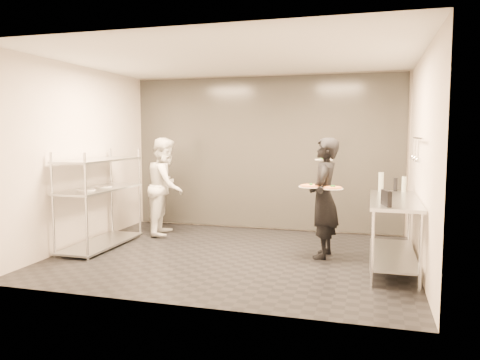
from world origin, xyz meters
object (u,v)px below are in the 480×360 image
(prep_counter, at_px, (394,221))
(bottle_green, at_px, (381,182))
(salad_plate, at_px, (324,158))
(bottle_dark, at_px, (396,184))
(pass_rack, at_px, (100,197))
(bottle_clear, at_px, (404,184))
(chef, at_px, (166,186))
(pizza_plate_near, at_px, (311,186))
(waiter, at_px, (324,198))
(pos_monitor, at_px, (386,198))
(pizza_plate_far, at_px, (332,188))

(prep_counter, relative_size, bottle_green, 6.64)
(salad_plate, height_order, bottle_dark, salad_plate)
(pass_rack, height_order, prep_counter, pass_rack)
(salad_plate, bearing_deg, prep_counter, -31.22)
(pass_rack, distance_m, bottle_dark, 4.46)
(salad_plate, relative_size, bottle_clear, 1.21)
(bottle_green, bearing_deg, salad_plate, -165.33)
(chef, distance_m, bottle_dark, 3.79)
(pizza_plate_near, height_order, bottle_green, bottle_green)
(bottle_dark, bearing_deg, pizza_plate_near, -149.73)
(salad_plate, bearing_deg, waiter, -82.47)
(pizza_plate_near, height_order, bottle_clear, bottle_clear)
(pos_monitor, height_order, bottle_dark, bottle_dark)
(waiter, distance_m, chef, 2.91)
(waiter, bearing_deg, chef, -102.20)
(prep_counter, relative_size, chef, 1.07)
(bottle_green, bearing_deg, pizza_plate_far, -132.38)
(pizza_plate_near, bearing_deg, prep_counter, -7.09)
(waiter, relative_size, pizza_plate_far, 5.71)
(pizza_plate_near, height_order, pizza_plate_far, pizza_plate_near)
(prep_counter, xyz_separation_m, chef, (-3.73, 1.10, 0.22))
(pizza_plate_far, relative_size, pos_monitor, 1.17)
(waiter, xyz_separation_m, bottle_green, (0.78, 0.49, 0.21))
(pass_rack, relative_size, bottle_clear, 7.34)
(bottle_dark, bearing_deg, bottle_clear, 0.00)
(bottle_clear, bearing_deg, pos_monitor, -100.97)
(bottle_clear, bearing_deg, waiter, -155.92)
(chef, bearing_deg, pizza_plate_near, -121.47)
(bottle_green, bearing_deg, bottle_clear, 0.00)
(chef, relative_size, salad_plate, 6.36)
(pizza_plate_far, distance_m, bottle_green, 0.96)
(waiter, xyz_separation_m, bottle_dark, (0.98, 0.49, 0.17))
(pizza_plate_near, bearing_deg, salad_plate, 74.90)
(pos_monitor, xyz_separation_m, bottle_green, (-0.04, 1.46, 0.04))
(bottle_green, height_order, bottle_clear, bottle_green)
(waiter, relative_size, chef, 1.01)
(chef, bearing_deg, pos_monitor, -127.41)
(chef, bearing_deg, bottle_dark, -105.94)
(pos_monitor, relative_size, bottle_clear, 1.17)
(pizza_plate_near, bearing_deg, chef, 159.93)
(pass_rack, xyz_separation_m, bottle_dark, (4.38, 0.80, 0.25))
(pass_rack, height_order, salad_plate, pass_rack)
(pass_rack, bearing_deg, salad_plate, 9.95)
(salad_plate, bearing_deg, pos_monitor, -55.79)
(chef, xyz_separation_m, pizza_plate_near, (2.64, -0.96, 0.19))
(pass_rack, relative_size, pizza_plate_far, 5.38)
(pizza_plate_far, height_order, bottle_dark, bottle_dark)
(prep_counter, height_order, pos_monitor, pos_monitor)
(pass_rack, xyz_separation_m, prep_counter, (4.33, 0.00, -0.14))
(chef, relative_size, pizza_plate_near, 4.86)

